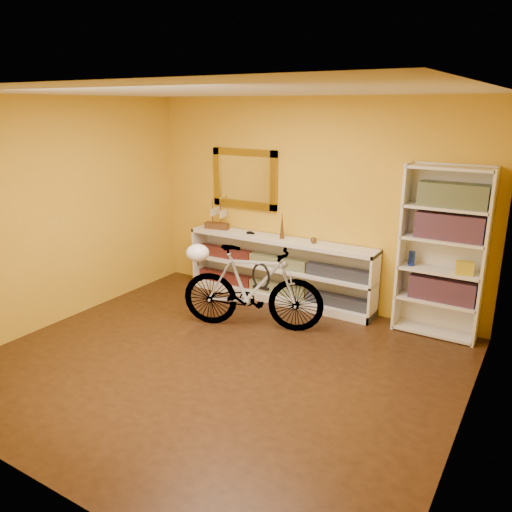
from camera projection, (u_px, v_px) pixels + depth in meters
The scene contains 24 objects.
floor at pixel (220, 364), 5.03m from camera, with size 4.50×4.00×0.01m, color black.
ceiling at pixel (213, 91), 4.28m from camera, with size 4.50×4.00×0.01m, color silver.
back_wall at pixel (310, 204), 6.30m from camera, with size 4.50×0.01×2.60m, color gold.
left_wall at pixel (58, 213), 5.78m from camera, with size 0.01×4.00×2.60m, color gold.
right_wall at pixel (477, 281), 3.53m from camera, with size 0.01×4.00×2.60m, color gold.
gilt_mirror at pixel (245, 179), 6.66m from camera, with size 0.98×0.06×0.78m, color olive.
wall_socket at pixel (373, 296), 6.13m from camera, with size 0.09×0.01×0.09m, color silver.
console_unit at pixel (279, 270), 6.56m from camera, with size 2.60×0.35×0.85m, color silver, non-canonical shape.
cd_row_lower at pixel (278, 288), 6.61m from camera, with size 2.50×0.13×0.14m, color black.
cd_row_upper at pixel (278, 262), 6.51m from camera, with size 2.50×0.13×0.14m, color navy.
model_ship at pixel (217, 215), 6.87m from camera, with size 0.34×0.13×0.40m, color #432712, non-canonical shape.
toy_car at pixel (251, 234), 6.65m from camera, with size 0.00×0.00×0.00m, color black.
bronze_ornament at pixel (282, 225), 6.36m from camera, with size 0.06×0.06×0.36m, color brown.
decorative_orb at pixel (314, 240), 6.18m from camera, with size 0.08×0.08×0.08m, color brown.
bookcase at pixel (442, 253), 5.43m from camera, with size 0.90×0.30×1.90m, color silver, non-canonical shape.
book_row_a at pixel (443, 289), 5.52m from camera, with size 0.70×0.22×0.26m, color maroon.
book_row_b at pixel (450, 226), 5.32m from camera, with size 0.70×0.22×0.28m, color maroon.
book_row_c at pixel (454, 195), 5.22m from camera, with size 0.70×0.22×0.25m, color navy.
travel_mug at pixel (412, 258), 5.60m from camera, with size 0.07×0.07×0.16m, color navy.
red_tin at pixel (429, 197), 5.38m from camera, with size 0.12×0.12×0.16m, color maroon.
yellow_bag at pixel (464, 268), 5.31m from camera, with size 0.18×0.12×0.14m, color gold.
bicycle at pixel (252, 288), 5.71m from camera, with size 1.68×0.43×0.99m, color silver.
helmet at pixel (198, 253), 5.73m from camera, with size 0.27×0.26×0.20m, color white.
u_lock at pixel (261, 276), 5.65m from camera, with size 0.23×0.23×0.02m, color black.
Camera 1 is at (2.66, -3.66, 2.49)m, focal length 35.16 mm.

